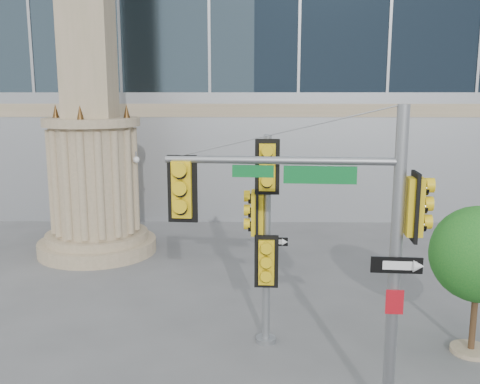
{
  "coord_description": "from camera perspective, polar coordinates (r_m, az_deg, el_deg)",
  "views": [
    {
      "loc": [
        -0.31,
        -10.58,
        6.04
      ],
      "look_at": [
        -0.48,
        2.0,
        3.67
      ],
      "focal_mm": 40.0,
      "sensor_mm": 36.0,
      "label": 1
    }
  ],
  "objects": [
    {
      "name": "street_tree",
      "position": [
        13.43,
        24.25,
        -6.43
      ],
      "size": [
        2.25,
        2.2,
        3.51
      ],
      "color": "gray",
      "rests_on": "ground"
    },
    {
      "name": "ground",
      "position": [
        12.19,
        2.24,
        -19.05
      ],
      "size": [
        120.0,
        120.0,
        0.0
      ],
      "primitive_type": "plane",
      "color": "#545456",
      "rests_on": "ground"
    },
    {
      "name": "monument",
      "position": [
        20.4,
        -15.64,
        8.81
      ],
      "size": [
        4.4,
        4.4,
        16.6
      ],
      "color": "gray",
      "rests_on": "ground"
    },
    {
      "name": "main_signal_pole",
      "position": [
        9.61,
        10.2,
        -4.13
      ],
      "size": [
        4.51,
        0.76,
        5.83
      ],
      "rotation": [
        0.0,
        0.0,
        -0.08
      ],
      "color": "slate",
      "rests_on": "ground"
    },
    {
      "name": "secondary_signal_pole",
      "position": [
        12.48,
        2.62,
        -3.54
      ],
      "size": [
        0.87,
        0.67,
        5.07
      ],
      "rotation": [
        0.0,
        0.0,
        -0.05
      ],
      "color": "slate",
      "rests_on": "ground"
    }
  ]
}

